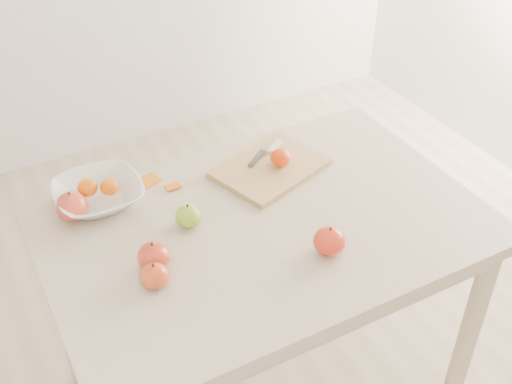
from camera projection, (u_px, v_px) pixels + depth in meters
name	position (u px, v px, depth m)	size (l,w,h in m)	color
table	(264.00, 248.00, 1.83)	(1.20, 0.80, 0.75)	beige
cutting_board	(270.00, 168.00, 1.96)	(0.32, 0.23, 0.02)	tan
board_tangerine	(280.00, 157.00, 1.94)	(0.06, 0.06, 0.05)	#E23C07
fruit_bowl	(99.00, 194.00, 1.82)	(0.25, 0.25, 0.06)	white
bowl_tangerine_near	(87.00, 187.00, 1.80)	(0.06, 0.06, 0.05)	#D54C07
bowl_tangerine_far	(109.00, 187.00, 1.80)	(0.05, 0.05, 0.05)	#D56307
orange_peel_a	(149.00, 182.00, 1.91)	(0.06, 0.04, 0.00)	#C3660D
orange_peel_b	(173.00, 187.00, 1.89)	(0.04, 0.04, 0.00)	orange
paring_knife	(272.00, 149.00, 2.01)	(0.16, 0.09, 0.01)	silver
apple_green	(188.00, 216.00, 1.74)	(0.07, 0.07, 0.06)	#6A9B1C
apple_red_a	(72.00, 206.00, 1.76)	(0.09, 0.09, 0.08)	#A6111E
apple_red_d	(154.00, 257.00, 1.60)	(0.08, 0.08, 0.08)	maroon
apple_red_b	(155.00, 276.00, 1.56)	(0.07, 0.07, 0.06)	maroon
apple_red_e	(329.00, 241.00, 1.65)	(0.08, 0.08, 0.08)	#920508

